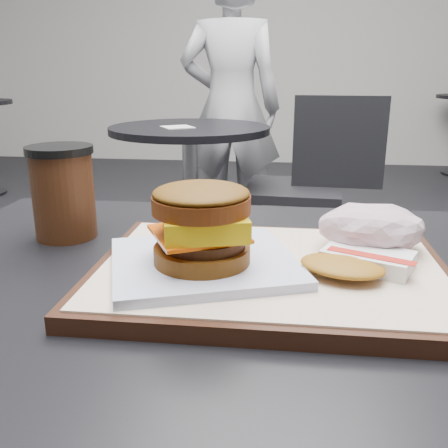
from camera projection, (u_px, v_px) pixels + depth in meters
customer_table at (224, 413)px, 0.62m from camera, size 0.80×0.60×0.77m
serving_tray at (270, 273)px, 0.54m from camera, size 0.38×0.28×0.02m
breakfast_sandwich at (203, 234)px, 0.51m from camera, size 0.24×0.22×0.09m
hash_brown at (356, 262)px, 0.52m from camera, size 0.13×0.12×0.02m
crumpled_wrapper at (372, 228)px, 0.57m from camera, size 0.12×0.09×0.05m
coffee_cup at (63, 191)px, 0.67m from camera, size 0.09×0.09×0.13m
neighbor_table at (190, 171)px, 2.23m from camera, size 0.70×0.70×0.75m
napkin at (177, 127)px, 2.11m from camera, size 0.17×0.17×0.00m
neighbor_chair at (309, 180)px, 2.25m from camera, size 0.61×0.45×0.88m
patron at (231, 108)px, 2.80m from camera, size 0.57×0.38×1.56m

